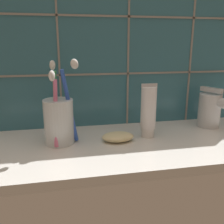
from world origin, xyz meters
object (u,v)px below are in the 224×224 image
Objects in this scene: toothbrush_cup at (59,119)px; soap_bar at (118,137)px; toothpaste_tube at (148,111)px; sink_faucet at (212,109)px.

toothbrush_cup reaches higher than soap_bar.
sink_faucet is (19.36, 3.76, -1.36)cm from toothpaste_tube.
toothpaste_tube is at bearing -104.55° from sink_faucet.
sink_faucet is (40.47, 3.77, -0.57)cm from toothbrush_cup.
toothpaste_tube is at bearing 0.03° from toothbrush_cup.
toothbrush_cup is 21.12cm from toothpaste_tube.
toothpaste_tube is 9.62cm from soap_bar.
toothbrush_cup is 14.18cm from soap_bar.
toothpaste_tube is 19.77cm from sink_faucet.
toothbrush_cup is at bearing -110.21° from sink_faucet.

